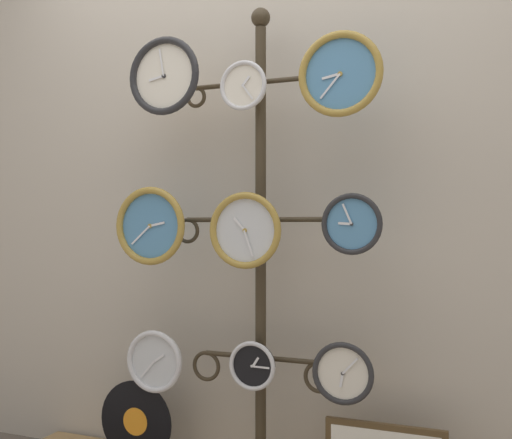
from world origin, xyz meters
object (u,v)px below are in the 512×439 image
(clock_top_center, at_px, (244,86))
(clock_middle_center, at_px, (245,230))
(clock_bottom_center, at_px, (254,366))
(clock_bottom_left, at_px, (155,361))
(vinyl_record, at_px, (136,421))
(clock_top_left, at_px, (164,76))
(clock_top_right, at_px, (340,74))
(clock_bottom_right, at_px, (343,373))
(display_stand, at_px, (261,318))
(clock_middle_left, at_px, (151,226))
(clock_middle_right, at_px, (352,224))

(clock_top_center, height_order, clock_middle_center, clock_top_center)
(clock_bottom_center, bearing_deg, clock_bottom_left, -179.68)
(clock_top_center, xyz_separation_m, vinyl_record, (-0.50, 0.01, -1.37))
(clock_middle_center, bearing_deg, clock_top_left, 178.12)
(clock_top_right, relative_size, clock_bottom_right, 1.37)
(clock_bottom_center, distance_m, vinyl_record, 0.62)
(clock_middle_center, distance_m, clock_bottom_left, 0.68)
(vinyl_record, bearing_deg, clock_top_left, -15.53)
(clock_bottom_center, bearing_deg, display_stand, 93.25)
(clock_top_center, relative_size, vinyl_record, 0.57)
(clock_middle_left, relative_size, clock_bottom_right, 1.40)
(clock_top_left, xyz_separation_m, clock_top_center, (0.34, 0.03, -0.06))
(display_stand, height_order, clock_top_left, display_stand)
(display_stand, xyz_separation_m, clock_middle_left, (-0.43, -0.12, 0.37))
(clock_bottom_right, bearing_deg, vinyl_record, 178.27)
(display_stand, relative_size, clock_bottom_left, 7.49)
(clock_bottom_left, bearing_deg, vinyl_record, 166.89)
(clock_top_right, distance_m, clock_middle_center, 0.67)
(clock_bottom_left, bearing_deg, clock_bottom_right, -0.14)
(clock_middle_center, bearing_deg, clock_bottom_left, 175.58)
(clock_top_center, height_order, vinyl_record, clock_top_center)
(clock_bottom_left, bearing_deg, clock_top_center, 1.66)
(clock_middle_center, bearing_deg, clock_bottom_center, 59.02)
(clock_top_left, distance_m, clock_bottom_center, 1.20)
(clock_middle_left, relative_size, clock_middle_right, 1.43)
(clock_middle_left, height_order, clock_middle_center, clock_middle_left)
(clock_top_center, xyz_separation_m, clock_middle_center, (0.03, -0.04, -0.56))
(clock_top_left, xyz_separation_m, clock_middle_right, (0.76, 0.02, -0.60))
(clock_top_left, relative_size, clock_top_center, 1.63)
(clock_middle_right, bearing_deg, clock_middle_left, -177.94)
(clock_top_right, relative_size, clock_middle_left, 0.98)
(clock_bottom_center, relative_size, vinyl_record, 0.56)
(clock_top_center, relative_size, clock_bottom_right, 0.86)
(clock_middle_center, distance_m, clock_bottom_center, 0.52)
(clock_middle_right, bearing_deg, clock_top_right, -148.49)
(clock_bottom_left, bearing_deg, clock_top_right, -1.79)
(clock_middle_center, xyz_separation_m, clock_bottom_left, (-0.42, 0.03, -0.54))
(display_stand, distance_m, clock_bottom_right, 0.40)
(clock_middle_right, distance_m, clock_bottom_left, 1.00)
(display_stand, xyz_separation_m, clock_bottom_center, (0.00, -0.08, -0.17))
(display_stand, relative_size, clock_top_center, 9.83)
(display_stand, distance_m, clock_top_right, 0.98)
(display_stand, relative_size, clock_middle_right, 8.62)
(clock_top_right, relative_size, clock_middle_right, 1.40)
(clock_top_center, relative_size, clock_bottom_left, 0.76)
(clock_top_center, relative_size, clock_top_right, 0.63)
(clock_bottom_left, distance_m, vinyl_record, 0.29)
(clock_bottom_left, bearing_deg, clock_top_left, -20.10)
(clock_middle_center, bearing_deg, clock_middle_left, 179.94)
(clock_middle_left, relative_size, clock_bottom_left, 1.24)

